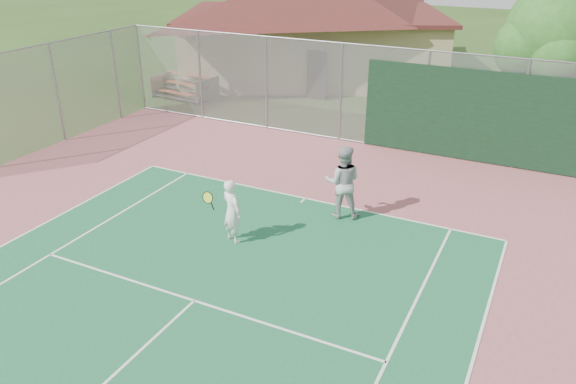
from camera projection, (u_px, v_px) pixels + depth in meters
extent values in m
cylinder|color=gray|center=(141.00, 68.00, 23.51)|extent=(0.08, 0.08, 3.50)
cylinder|color=gray|center=(200.00, 76.00, 22.30)|extent=(0.08, 0.08, 3.50)
cylinder|color=gray|center=(266.00, 84.00, 21.10)|extent=(0.08, 0.08, 3.50)
cylinder|color=gray|center=(341.00, 93.00, 19.89)|extent=(0.08, 0.08, 3.50)
cylinder|color=gray|center=(425.00, 104.00, 18.68)|extent=(0.08, 0.08, 3.50)
cylinder|color=gray|center=(520.00, 116.00, 17.47)|extent=(0.08, 0.08, 3.50)
cylinder|color=gray|center=(371.00, 45.00, 18.75)|extent=(20.00, 0.05, 0.05)
cylinder|color=gray|center=(365.00, 143.00, 20.20)|extent=(20.00, 0.05, 0.05)
cube|color=#999EA0|center=(368.00, 97.00, 19.48)|extent=(20.00, 0.02, 3.50)
cube|color=black|center=(519.00, 122.00, 17.51)|extent=(10.00, 0.04, 3.00)
cylinder|color=gray|center=(116.00, 76.00, 22.29)|extent=(0.08, 0.08, 3.50)
cylinder|color=gray|center=(57.00, 93.00, 19.86)|extent=(0.08, 0.08, 3.50)
cube|color=#999EA0|center=(57.00, 93.00, 19.86)|extent=(0.02, 9.00, 3.50)
cube|color=tan|center=(313.00, 46.00, 29.21)|extent=(14.75, 12.67, 3.11)
cube|color=#5A2521|center=(313.00, 14.00, 28.53)|extent=(15.44, 13.35, 0.19)
cube|color=black|center=(317.00, 75.00, 25.18)|extent=(0.93, 0.06, 2.18)
cube|color=#B04728|center=(179.00, 93.00, 25.40)|extent=(2.69, 0.54, 0.04)
cube|color=#B2B5BA|center=(176.00, 98.00, 25.29)|extent=(2.68, 0.51, 0.04)
cube|color=#B04728|center=(185.00, 84.00, 25.66)|extent=(2.69, 0.54, 0.04)
cube|color=#B2B5BA|center=(182.00, 89.00, 25.56)|extent=(2.68, 0.51, 0.04)
cube|color=#B04728|center=(190.00, 75.00, 25.93)|extent=(2.69, 0.54, 0.04)
cube|color=#B2B5BA|center=(188.00, 80.00, 25.83)|extent=(2.68, 0.51, 0.04)
cube|color=#B2B5BA|center=(163.00, 84.00, 26.22)|extent=(0.23, 1.60, 0.98)
cube|color=#B2B5BA|center=(208.00, 90.00, 25.22)|extent=(0.23, 1.60, 0.98)
cylinder|color=#3A2215|center=(545.00, 100.00, 19.86)|extent=(0.39, 0.39, 3.05)
sphere|color=#26591C|center=(559.00, 31.00, 18.84)|extent=(3.49, 3.49, 3.49)
sphere|color=#26591C|center=(527.00, 47.00, 19.07)|extent=(2.18, 2.18, 2.18)
sphere|color=#26591C|center=(560.00, 56.00, 18.23)|extent=(1.96, 1.96, 1.96)
sphere|color=#26591C|center=(549.00, 33.00, 19.78)|extent=(2.18, 2.18, 2.18)
imported|color=white|center=(232.00, 212.00, 13.54)|extent=(0.69, 0.58, 1.63)
imported|color=#A7A9AC|center=(343.00, 183.00, 14.67)|extent=(1.16, 1.04, 1.98)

